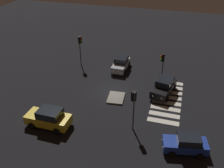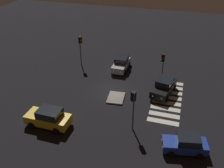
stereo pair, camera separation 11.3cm
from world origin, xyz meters
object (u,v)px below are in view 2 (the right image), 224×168
at_px(traffic_island, 116,98).
at_px(car_silver, 121,64).
at_px(car_yellow, 48,118).
at_px(traffic_light_north, 80,44).
at_px(traffic_light_south, 133,101).
at_px(traffic_light_east, 163,61).
at_px(car_black, 164,87).
at_px(car_blue, 185,144).

relative_size(traffic_island, car_silver, 0.62).
distance_m(traffic_island, car_yellow, 8.18).
bearing_deg(traffic_light_north, traffic_light_south, -7.21).
xyz_separation_m(traffic_light_north, traffic_light_east, (-1.30, -11.48, -0.43)).
bearing_deg(car_silver, car_black, 55.10).
height_order(car_black, traffic_light_north, traffic_light_north).
xyz_separation_m(car_blue, traffic_light_south, (1.62, 5.04, 2.36)).
relative_size(traffic_island, car_black, 0.57).
bearing_deg(car_black, traffic_light_south, -4.11).
distance_m(traffic_island, traffic_light_north, 10.38).
height_order(traffic_island, car_blue, car_blue).
xyz_separation_m(car_blue, traffic_light_east, (11.64, 3.55, 2.05)).
xyz_separation_m(car_black, traffic_light_north, (4.22, 12.19, 2.36)).
relative_size(car_blue, traffic_light_south, 0.96).
bearing_deg(car_silver, traffic_island, 10.75).
bearing_deg(traffic_island, traffic_light_east, -38.26).
bearing_deg(traffic_light_north, traffic_island, -2.65).
bearing_deg(car_silver, car_yellow, -14.85).
relative_size(car_blue, car_yellow, 0.91).
xyz_separation_m(car_black, traffic_light_south, (-7.10, 2.20, 2.25)).
height_order(car_yellow, car_silver, car_yellow).
distance_m(car_blue, traffic_light_south, 5.79).
bearing_deg(traffic_light_south, traffic_island, 0.07).
bearing_deg(traffic_light_east, car_blue, 68.65).
bearing_deg(traffic_light_south, traffic_light_east, -41.33).
bearing_deg(traffic_island, car_blue, -127.47).
bearing_deg(car_silver, traffic_light_south, 20.29).
xyz_separation_m(traffic_island, traffic_light_north, (6.86, 7.10, 3.20)).
height_order(traffic_island, traffic_light_east, traffic_light_east).
xyz_separation_m(car_yellow, traffic_light_north, (13.26, 2.07, 2.35)).
xyz_separation_m(car_yellow, car_black, (9.03, -10.12, -0.01)).
distance_m(car_blue, car_silver, 16.15).
distance_m(car_yellow, car_black, 13.57).
height_order(traffic_light_north, traffic_light_east, traffic_light_north).
bearing_deg(car_black, car_yellow, -35.11).
distance_m(car_yellow, traffic_light_north, 13.62).
xyz_separation_m(car_silver, traffic_light_north, (-0.32, 5.80, 2.41)).
bearing_deg(traffic_light_north, car_yellow, -39.75).
relative_size(car_black, car_silver, 1.10).
distance_m(car_blue, car_black, 9.17).
xyz_separation_m(traffic_island, car_silver, (7.18, 1.30, 0.80)).
bearing_deg(car_blue, traffic_light_south, -29.25).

